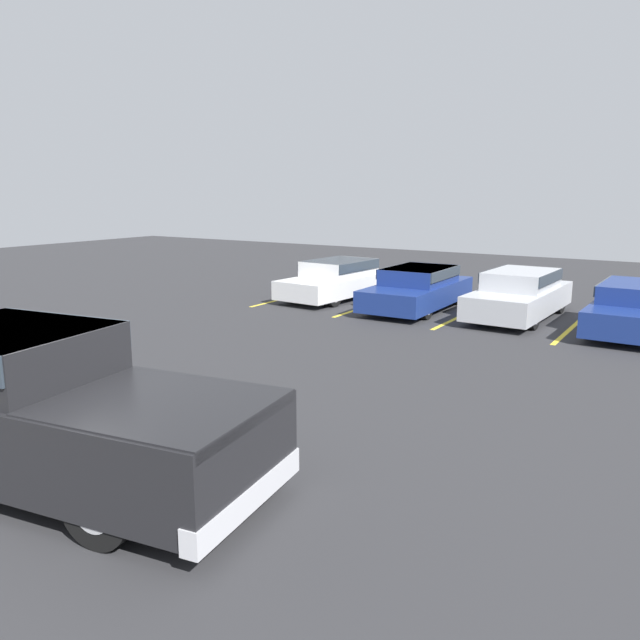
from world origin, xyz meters
name	(u,v)px	position (x,y,z in m)	size (l,w,h in m)	color
ground_plane	(11,477)	(0.00, 0.00, 0.00)	(60.00, 60.00, 0.00)	#2D2D30
stall_stripe_a	(298,295)	(-4.68, 13.06, 0.00)	(0.12, 5.14, 0.01)	yellow
stall_stripe_b	(376,303)	(-1.76, 13.06, 0.00)	(0.12, 5.14, 0.01)	yellow
stall_stripe_c	(467,313)	(1.17, 13.06, 0.00)	(0.12, 5.14, 0.01)	yellow
stall_stripe_d	(575,325)	(4.09, 13.06, 0.00)	(0.12, 5.14, 0.01)	yellow
pickup_truck	(31,405)	(0.26, 0.19, 0.92)	(6.42, 2.90, 1.84)	black
parked_sedan_a	(338,278)	(-3.27, 13.28, 0.66)	(2.06, 4.63, 1.24)	silver
parked_sedan_b	(418,287)	(-0.33, 12.96, 0.65)	(1.92, 4.61, 1.23)	navy
parked_sedan_c	(520,293)	(2.57, 13.25, 0.69)	(1.90, 4.56, 1.30)	#B7BABF
parked_sedan_d	(637,306)	(5.49, 13.00, 0.65)	(1.90, 4.56, 1.21)	navy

